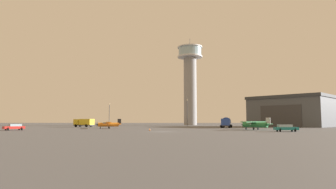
{
  "coord_description": "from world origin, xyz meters",
  "views": [
    {
      "loc": [
        3.3,
        -55.49,
        2.13
      ],
      "look_at": [
        0.23,
        24.79,
        9.43
      ],
      "focal_mm": 30.64,
      "sensor_mm": 36.0,
      "label": 1
    }
  ],
  "objects": [
    {
      "name": "airplane_orange",
      "position": [
        -15.4,
        20.32,
        1.19
      ],
      "size": [
        6.74,
        8.55,
        2.55
      ],
      "rotation": [
        0.0,
        0.0,
        3.47
      ],
      "color": "orange",
      "rests_on": "ground_plane"
    },
    {
      "name": "truck_fuel_tanker_blue",
      "position": [
        17.09,
        28.82,
        1.69
      ],
      "size": [
        4.09,
        6.05,
        3.04
      ],
      "rotation": [
        0.0,
        0.0,
        4.45
      ],
      "color": "#38383D",
      "rests_on": "ground_plane"
    },
    {
      "name": "traffic_cone_near_left",
      "position": [
        -2.91,
        5.23,
        0.3
      ],
      "size": [
        0.36,
        0.36,
        0.61
      ],
      "color": "black",
      "rests_on": "ground_plane"
    },
    {
      "name": "hangar",
      "position": [
        42.01,
        45.52,
        5.27
      ],
      "size": [
        30.36,
        29.92,
        10.5
      ],
      "rotation": [
        0.0,
        0.0,
        -2.32
      ],
      "color": "#4C5159",
      "rests_on": "ground_plane"
    },
    {
      "name": "car_teal",
      "position": [
        23.66,
        0.31,
        0.74
      ],
      "size": [
        4.25,
        2.26,
        1.37
      ],
      "rotation": [
        0.0,
        0.0,
        6.28
      ],
      "color": "teal",
      "rests_on": "ground_plane"
    },
    {
      "name": "ground_plane",
      "position": [
        0.0,
        0.0,
        0.0
      ],
      "size": [
        400.0,
        400.0,
        0.0
      ],
      "primitive_type": "plane",
      "color": "#545456"
    },
    {
      "name": "light_post_west",
      "position": [
        -21.3,
        44.82,
        4.83
      ],
      "size": [
        0.44,
        0.44,
        8.04
      ],
      "color": "#38383D",
      "rests_on": "ground_plane"
    },
    {
      "name": "control_tower",
      "position": [
        8.54,
        76.87,
        22.21
      ],
      "size": [
        11.56,
        11.56,
        40.64
      ],
      "color": "gray",
      "rests_on": "ground_plane"
    },
    {
      "name": "airplane_green",
      "position": [
        20.66,
        10.65,
        1.29
      ],
      "size": [
        7.42,
        7.86,
        2.77
      ],
      "rotation": [
        0.0,
        0.0,
        2.41
      ],
      "color": "#287A42",
      "rests_on": "ground_plane"
    },
    {
      "name": "truck_box_yellow",
      "position": [
        -27.84,
        37.6,
        1.54
      ],
      "size": [
        7.21,
        4.83,
        2.62
      ],
      "rotation": [
        0.0,
        0.0,
        2.74
      ],
      "color": "#38383D",
      "rests_on": "ground_plane"
    },
    {
      "name": "light_post_east",
      "position": [
        6.26,
        47.78,
        5.71
      ],
      "size": [
        0.44,
        0.44,
        9.71
      ],
      "color": "#38383D",
      "rests_on": "ground_plane"
    },
    {
      "name": "car_red",
      "position": [
        -32.66,
        5.99,
        0.74
      ],
      "size": [
        4.05,
        4.24,
        1.37
      ],
      "rotation": [
        0.0,
        0.0,
        3.98
      ],
      "color": "red",
      "rests_on": "ground_plane"
    }
  ]
}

